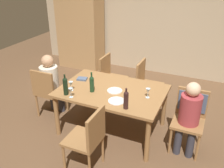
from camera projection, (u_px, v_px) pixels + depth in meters
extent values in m
plane|color=brown|center=(112.00, 129.00, 4.21)|extent=(10.00, 10.00, 0.00)
cube|color=tan|center=(160.00, 18.00, 5.87)|extent=(6.40, 0.12, 2.70)
cube|color=#A87F51|center=(80.00, 27.00, 6.33)|extent=(1.10, 0.56, 2.10)
cube|color=olive|center=(112.00, 91.00, 3.89)|extent=(1.63, 1.10, 0.04)
cylinder|color=olive|center=(57.00, 116.00, 3.94)|extent=(0.07, 0.07, 0.71)
cylinder|color=olive|center=(147.00, 141.00, 3.39)|extent=(0.07, 0.07, 0.71)
cylinder|color=olive|center=(87.00, 90.00, 4.72)|extent=(0.07, 0.07, 0.71)
cylinder|color=olive|center=(164.00, 107.00, 4.18)|extent=(0.07, 0.07, 0.71)
cylinder|color=olive|center=(50.00, 96.00, 4.78)|extent=(0.04, 0.04, 0.44)
cylinder|color=olive|center=(67.00, 100.00, 4.64)|extent=(0.04, 0.04, 0.44)
cylinder|color=olive|center=(37.00, 106.00, 4.47)|extent=(0.04, 0.04, 0.44)
cylinder|color=olive|center=(55.00, 110.00, 4.33)|extent=(0.04, 0.04, 0.44)
cube|color=olive|center=(51.00, 91.00, 4.45)|extent=(0.44, 0.44, 0.04)
cube|color=olive|center=(42.00, 84.00, 4.18)|extent=(0.44, 0.04, 0.44)
cylinder|color=olive|center=(197.00, 148.00, 3.45)|extent=(0.04, 0.04, 0.44)
cylinder|color=olive|center=(170.00, 141.00, 3.59)|extent=(0.04, 0.04, 0.44)
cylinder|color=olive|center=(201.00, 133.00, 3.76)|extent=(0.04, 0.04, 0.44)
cylinder|color=olive|center=(175.00, 127.00, 3.90)|extent=(0.04, 0.04, 0.44)
cube|color=olive|center=(188.00, 123.00, 3.57)|extent=(0.44, 0.44, 0.04)
cube|color=olive|center=(192.00, 102.00, 3.63)|extent=(0.44, 0.04, 0.44)
cube|color=#4C5B75|center=(192.00, 101.00, 3.62)|extent=(0.40, 0.07, 0.31)
cylinder|color=olive|center=(64.00, 159.00, 3.27)|extent=(0.04, 0.04, 0.44)
cylinder|color=olive|center=(79.00, 142.00, 3.58)|extent=(0.04, 0.04, 0.44)
cylinder|color=olive|center=(89.00, 167.00, 3.13)|extent=(0.04, 0.04, 0.44)
cylinder|color=olive|center=(103.00, 149.00, 3.44)|extent=(0.04, 0.04, 0.44)
cube|color=olive|center=(83.00, 139.00, 3.25)|extent=(0.44, 0.44, 0.04)
cube|color=olive|center=(96.00, 128.00, 3.07)|extent=(0.04, 0.44, 0.44)
cylinder|color=olive|center=(126.00, 88.00, 5.10)|extent=(0.04, 0.04, 0.44)
cylinder|color=olive|center=(119.00, 96.00, 4.79)|extent=(0.04, 0.04, 0.44)
cylinder|color=olive|center=(110.00, 85.00, 5.24)|extent=(0.04, 0.04, 0.44)
cylinder|color=olive|center=(102.00, 92.00, 4.92)|extent=(0.04, 0.04, 0.44)
cube|color=olive|center=(114.00, 79.00, 4.90)|extent=(0.44, 0.44, 0.04)
cube|color=olive|center=(105.00, 66.00, 4.87)|extent=(0.04, 0.44, 0.44)
cylinder|color=olive|center=(162.00, 95.00, 4.83)|extent=(0.04, 0.04, 0.44)
cylinder|color=olive|center=(157.00, 104.00, 4.52)|extent=(0.04, 0.04, 0.44)
cylinder|color=olive|center=(143.00, 91.00, 4.97)|extent=(0.04, 0.04, 0.44)
cylinder|color=olive|center=(137.00, 100.00, 4.66)|extent=(0.04, 0.04, 0.44)
cube|color=olive|center=(150.00, 86.00, 4.64)|extent=(0.44, 0.44, 0.04)
cube|color=olive|center=(141.00, 73.00, 4.60)|extent=(0.04, 0.44, 0.44)
cylinder|color=#33333D|center=(53.00, 98.00, 4.70)|extent=(0.11, 0.11, 0.46)
cylinder|color=#33333D|center=(61.00, 100.00, 4.63)|extent=(0.11, 0.11, 0.46)
cylinder|color=beige|center=(50.00, 79.00, 4.34)|extent=(0.31, 0.31, 0.48)
sphere|color=tan|center=(47.00, 61.00, 4.19)|extent=(0.21, 0.21, 0.21)
cylinder|color=#33333D|center=(191.00, 143.00, 3.53)|extent=(0.11, 0.11, 0.46)
cylinder|color=#33333D|center=(178.00, 140.00, 3.59)|extent=(0.11, 0.11, 0.46)
cylinder|color=#9E383D|center=(190.00, 110.00, 3.47)|extent=(0.29, 0.29, 0.45)
sphere|color=beige|center=(193.00, 89.00, 3.33)|extent=(0.20, 0.20, 0.20)
cylinder|color=black|center=(66.00, 88.00, 3.70)|extent=(0.07, 0.07, 0.23)
sphere|color=black|center=(65.00, 80.00, 3.64)|extent=(0.07, 0.07, 0.07)
cylinder|color=black|center=(65.00, 77.00, 3.62)|extent=(0.03, 0.03, 0.08)
cylinder|color=#19381E|center=(92.00, 86.00, 3.79)|extent=(0.07, 0.07, 0.20)
sphere|color=#19381E|center=(92.00, 79.00, 3.74)|extent=(0.07, 0.07, 0.07)
cylinder|color=#19381E|center=(91.00, 75.00, 3.71)|extent=(0.03, 0.03, 0.10)
cylinder|color=black|center=(126.00, 102.00, 3.34)|extent=(0.07, 0.07, 0.21)
sphere|color=black|center=(126.00, 94.00, 3.29)|extent=(0.07, 0.07, 0.07)
cylinder|color=black|center=(126.00, 91.00, 3.27)|extent=(0.03, 0.03, 0.07)
cylinder|color=silver|center=(148.00, 97.00, 3.66)|extent=(0.06, 0.06, 0.00)
cylinder|color=silver|center=(148.00, 95.00, 3.64)|extent=(0.01, 0.01, 0.07)
cone|color=silver|center=(148.00, 91.00, 3.61)|extent=(0.07, 0.07, 0.07)
cylinder|color=silver|center=(71.00, 90.00, 3.86)|extent=(0.06, 0.06, 0.00)
cylinder|color=silver|center=(71.00, 88.00, 3.85)|extent=(0.01, 0.01, 0.07)
cone|color=silver|center=(71.00, 84.00, 3.82)|extent=(0.07, 0.07, 0.07)
cylinder|color=silver|center=(71.00, 97.00, 3.67)|extent=(0.06, 0.06, 0.00)
cylinder|color=silver|center=(71.00, 95.00, 3.65)|extent=(0.01, 0.01, 0.07)
cone|color=silver|center=(71.00, 91.00, 3.62)|extent=(0.07, 0.07, 0.07)
cylinder|color=white|center=(116.00, 101.00, 3.56)|extent=(0.24, 0.24, 0.01)
cylinder|color=silver|center=(115.00, 91.00, 3.84)|extent=(0.23, 0.23, 0.01)
cube|color=#4C5B75|center=(82.00, 79.00, 4.21)|extent=(0.18, 0.15, 0.03)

